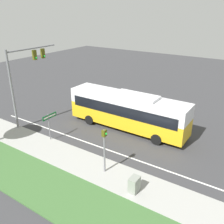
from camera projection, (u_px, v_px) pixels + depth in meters
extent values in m
plane|color=#38383A|center=(159.00, 141.00, 21.10)|extent=(80.00, 80.00, 0.00)
cube|color=#9E9E99|center=(121.00, 179.00, 16.31)|extent=(2.80, 80.00, 0.12)
cube|color=#3D6633|center=(91.00, 210.00, 13.86)|extent=(3.60, 80.00, 0.10)
cube|color=silver|center=(139.00, 161.00, 18.33)|extent=(0.14, 30.00, 0.01)
cube|color=gold|center=(127.00, 117.00, 22.72)|extent=(2.42, 11.18, 1.57)
cube|color=silver|center=(127.00, 102.00, 22.17)|extent=(2.42, 11.18, 1.28)
cube|color=black|center=(127.00, 107.00, 22.34)|extent=(2.46, 10.28, 0.97)
cube|color=silver|center=(136.00, 96.00, 21.45)|extent=(1.69, 3.91, 0.24)
cylinder|color=black|center=(90.00, 120.00, 23.88)|extent=(0.28, 0.93, 0.93)
cylinder|color=black|center=(104.00, 112.00, 25.66)|extent=(0.28, 0.93, 0.93)
cylinder|color=black|center=(156.00, 139.00, 20.36)|extent=(0.28, 0.93, 0.93)
cylinder|color=black|center=(167.00, 129.00, 22.14)|extent=(0.28, 0.93, 0.93)
cylinder|color=slate|center=(12.00, 91.00, 21.88)|extent=(0.20, 0.20, 7.21)
cylinder|color=slate|center=(32.00, 48.00, 22.65)|extent=(5.43, 0.14, 0.14)
cube|color=#47470F|center=(35.00, 55.00, 23.03)|extent=(0.32, 0.28, 0.90)
sphere|color=#1ED838|center=(36.00, 58.00, 23.04)|extent=(0.18, 0.18, 0.18)
cube|color=#47470F|center=(43.00, 53.00, 23.80)|extent=(0.32, 0.28, 0.90)
sphere|color=#1ED838|center=(44.00, 56.00, 23.81)|extent=(0.18, 0.18, 0.18)
cylinder|color=slate|center=(104.00, 152.00, 16.42)|extent=(0.12, 0.12, 3.26)
cube|color=#47470F|center=(104.00, 133.00, 15.87)|extent=(0.28, 0.24, 0.44)
sphere|color=#1ED838|center=(106.00, 134.00, 15.79)|extent=(0.14, 0.14, 0.14)
cylinder|color=slate|center=(49.00, 128.00, 20.68)|extent=(0.08, 0.08, 2.41)
cube|color=#145B2D|center=(50.00, 116.00, 20.41)|extent=(1.50, 0.03, 0.37)
cube|color=white|center=(50.00, 116.00, 20.40)|extent=(1.27, 0.01, 0.13)
cube|color=gray|center=(134.00, 184.00, 14.97)|extent=(0.73, 0.51, 0.99)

